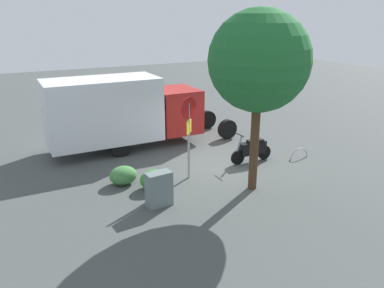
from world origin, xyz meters
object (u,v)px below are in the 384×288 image
motorcycle (252,149)px  bike_rack_hoop (299,158)px  stop_sign (189,125)px  street_tree (259,62)px  utility_cabinet (159,189)px  box_truck_near (125,110)px

motorcycle → bike_rack_hoop: 2.06m
stop_sign → street_tree: size_ratio=0.51×
utility_cabinet → stop_sign: bearing=-140.6°
box_truck_near → stop_sign: (-0.93, 4.13, 0.26)m
motorcycle → utility_cabinet: motorcycle is taller
box_truck_near → utility_cabinet: size_ratio=7.68×
utility_cabinet → bike_rack_hoop: (-6.51, -1.11, -0.53)m
bike_rack_hoop → stop_sign: bearing=-3.5°
box_truck_near → bike_rack_hoop: 7.43m
motorcycle → bike_rack_hoop: size_ratio=2.13×
box_truck_near → motorcycle: 5.56m
utility_cabinet → street_tree: bearing=174.5°
street_tree → bike_rack_hoop: bearing=-156.9°
motorcycle → utility_cabinet: (4.59, 1.66, 0.01)m
motorcycle → utility_cabinet: bearing=20.3°
box_truck_near → motorcycle: box_truck_near is taller
box_truck_near → motorcycle: size_ratio=4.51×
motorcycle → street_tree: bearing=54.9°
motorcycle → street_tree: street_tree is taller
bike_rack_hoop → motorcycle: bearing=-16.0°
motorcycle → stop_sign: stop_sign is taller
stop_sign → utility_cabinet: 2.61m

